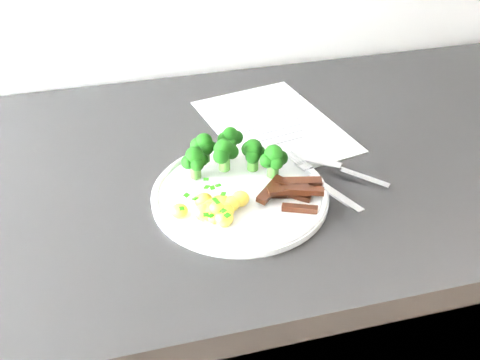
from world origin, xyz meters
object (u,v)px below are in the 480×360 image
at_px(recipe_paper, 274,126).
at_px(plate, 240,193).
at_px(counter, 285,347).
at_px(fork, 323,183).
at_px(potatoes, 215,208).
at_px(broccoli, 231,152).
at_px(knife, 347,173).
at_px(beef_strips, 294,190).

xyz_separation_m(recipe_paper, plate, (-0.10, -0.17, 0.01)).
bearing_deg(counter, fork, -90.48).
distance_m(recipe_paper, potatoes, 0.26).
height_order(plate, fork, fork).
relative_size(counter, potatoes, 23.57).
bearing_deg(broccoli, potatoes, -115.99).
bearing_deg(plate, knife, 2.44).
distance_m(plate, knife, 0.16).
bearing_deg(plate, potatoes, -138.91).
distance_m(recipe_paper, beef_strips, 0.20).
distance_m(broccoli, fork, 0.14).
xyz_separation_m(beef_strips, knife, (0.09, 0.03, -0.01)).
bearing_deg(beef_strips, broccoli, 132.10).
bearing_deg(fork, knife, 28.97).
relative_size(counter, beef_strips, 24.76).
bearing_deg(broccoli, recipe_paper, 49.95).
bearing_deg(recipe_paper, counter, -82.22).
bearing_deg(potatoes, plate, 41.09).
bearing_deg(knife, recipe_paper, 109.79).
height_order(potatoes, fork, potatoes).
relative_size(potatoes, knife, 0.80).
distance_m(recipe_paper, broccoli, 0.16).
distance_m(potatoes, knife, 0.21).
bearing_deg(plate, fork, -9.71).
xyz_separation_m(potatoes, fork, (0.16, 0.02, -0.00)).
height_order(fork, knife, fork).
bearing_deg(knife, fork, -151.03).
xyz_separation_m(plate, fork, (0.11, -0.02, 0.01)).
xyz_separation_m(counter, plate, (-0.12, -0.08, 0.48)).
height_order(counter, fork, fork).
xyz_separation_m(broccoli, potatoes, (-0.04, -0.09, -0.02)).
bearing_deg(recipe_paper, fork, -86.44).
distance_m(plate, potatoes, 0.06).
distance_m(broccoli, knife, 0.17).
bearing_deg(plate, counter, 34.60).
distance_m(counter, knife, 0.49).
bearing_deg(plate, beef_strips, -19.14).
xyz_separation_m(beef_strips, fork, (0.04, 0.00, -0.00)).
relative_size(plate, beef_strips, 2.43).
bearing_deg(counter, beef_strips, -113.68).
distance_m(beef_strips, knife, 0.10).
height_order(counter, knife, knife).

